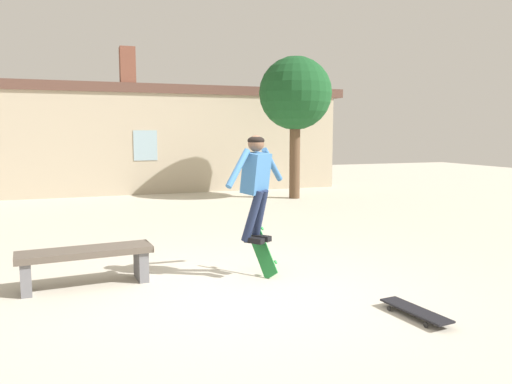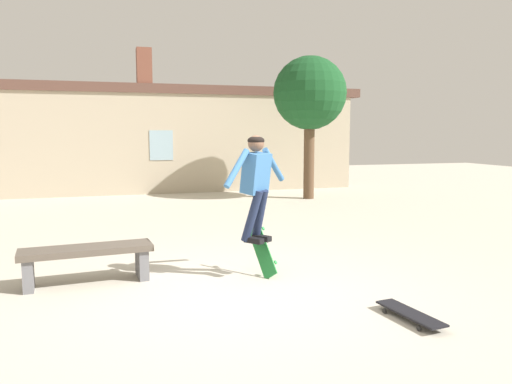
{
  "view_description": "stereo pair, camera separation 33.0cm",
  "coord_description": "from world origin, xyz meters",
  "px_view_note": "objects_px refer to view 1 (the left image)",
  "views": [
    {
      "loc": [
        -1.75,
        -5.51,
        1.89
      ],
      "look_at": [
        0.44,
        0.51,
        1.12
      ],
      "focal_mm": 35.0,
      "sensor_mm": 36.0,
      "label": 1
    },
    {
      "loc": [
        -1.44,
        -5.62,
        1.89
      ],
      "look_at": [
        0.44,
        0.51,
        1.12
      ],
      "focal_mm": 35.0,
      "sensor_mm": 36.0,
      "label": 2
    }
  ],
  "objects_px": {
    "park_bench": "(86,259)",
    "skateboard_flipping": "(261,248)",
    "skater": "(256,179)",
    "skateboard_resting": "(415,311)",
    "tree_right": "(295,95)"
  },
  "relations": [
    {
      "from": "tree_right",
      "to": "skateboard_resting",
      "type": "bearing_deg",
      "value": -106.66
    },
    {
      "from": "park_bench",
      "to": "skateboard_flipping",
      "type": "bearing_deg",
      "value": -10.7
    },
    {
      "from": "park_bench",
      "to": "skateboard_resting",
      "type": "height_order",
      "value": "park_bench"
    },
    {
      "from": "tree_right",
      "to": "park_bench",
      "type": "relative_size",
      "value": 2.46
    },
    {
      "from": "park_bench",
      "to": "skateboard_flipping",
      "type": "distance_m",
      "value": 2.23
    },
    {
      "from": "park_bench",
      "to": "skateboard_resting",
      "type": "xyz_separation_m",
      "value": [
        3.15,
        -2.25,
        -0.27
      ]
    },
    {
      "from": "tree_right",
      "to": "skateboard_flipping",
      "type": "distance_m",
      "value": 8.17
    },
    {
      "from": "skateboard_resting",
      "to": "skateboard_flipping",
      "type": "bearing_deg",
      "value": 17.75
    },
    {
      "from": "park_bench",
      "to": "skater",
      "type": "xyz_separation_m",
      "value": [
        2.12,
        -0.3,
        0.95
      ]
    },
    {
      "from": "skateboard_flipping",
      "to": "skateboard_resting",
      "type": "distance_m",
      "value": 2.25
    },
    {
      "from": "tree_right",
      "to": "park_bench",
      "type": "distance_m",
      "value": 9.21
    },
    {
      "from": "skateboard_resting",
      "to": "skater",
      "type": "bearing_deg",
      "value": 20.95
    },
    {
      "from": "tree_right",
      "to": "skater",
      "type": "bearing_deg",
      "value": -118.01
    },
    {
      "from": "skateboard_flipping",
      "to": "tree_right",
      "type": "bearing_deg",
      "value": 142.8
    },
    {
      "from": "skater",
      "to": "skateboard_flipping",
      "type": "relative_size",
      "value": 1.86
    }
  ]
}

